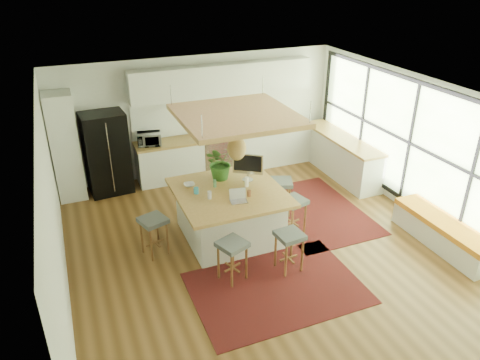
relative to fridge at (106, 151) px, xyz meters
name	(u,v)px	position (x,y,z in m)	size (l,w,h in m)	color
floor	(261,245)	(2.16, -3.15, -0.93)	(7.00, 7.00, 0.00)	#543618
ceiling	(265,97)	(2.16, -3.15, 1.78)	(7.00, 7.00, 0.00)	white
wall_back	(199,115)	(2.16, 0.35, 0.42)	(6.50, 6.50, 0.00)	silver
wall_front	(407,317)	(2.16, -6.65, 0.42)	(6.50, 6.50, 0.00)	silver
wall_left	(53,215)	(-1.09, -3.15, 0.42)	(7.00, 7.00, 0.00)	silver
wall_right	(419,149)	(5.41, -3.15, 0.42)	(7.00, 7.00, 0.00)	silver
window_wall	(418,146)	(5.38, -3.15, 0.47)	(0.10, 6.20, 2.60)	black
pantry	(65,147)	(-0.79, 0.03, 0.20)	(0.55, 0.60, 2.25)	silver
back_counter_base	(227,153)	(2.71, 0.03, -0.49)	(4.20, 0.60, 0.88)	silver
back_counter_top	(226,135)	(2.71, 0.03, -0.03)	(4.24, 0.64, 0.05)	olive
backsplash	(222,112)	(2.71, 0.33, 0.43)	(4.20, 0.02, 0.80)	white
upper_cabinets	(223,80)	(2.71, 0.17, 1.22)	(4.20, 0.34, 0.70)	silver
range	(217,152)	(2.46, 0.03, -0.43)	(0.76, 0.62, 1.00)	#A5A5AA
right_counter_base	(340,156)	(5.09, -1.15, -0.49)	(0.60, 2.50, 0.88)	silver
right_counter_top	(342,138)	(5.09, -1.15, -0.03)	(0.64, 2.54, 0.05)	olive
window_bench	(442,233)	(5.11, -4.35, -0.68)	(0.52, 2.00, 0.50)	silver
ceiling_panel	(237,131)	(1.86, -2.75, 1.12)	(1.86, 1.86, 0.80)	olive
rug_near	(277,288)	(1.90, -4.31, -0.92)	(2.60, 1.80, 0.01)	black
rug_right	(314,211)	(3.64, -2.47, -0.92)	(1.80, 2.60, 0.01)	black
fridge	(106,151)	(0.00, 0.00, 0.00)	(0.88, 0.69, 1.76)	black
island	(229,214)	(1.75, -2.65, -0.46)	(1.85, 1.85, 0.93)	olive
stool_near_left	(232,260)	(1.35, -3.83, -0.57)	(0.41, 0.41, 0.69)	#474E4E
stool_near_right	(289,251)	(2.29, -3.94, -0.57)	(0.41, 0.41, 0.69)	#474E4E
stool_right_front	(293,216)	(2.87, -2.99, -0.57)	(0.42, 0.42, 0.70)	#474E4E
stool_right_back	(280,197)	(2.98, -2.26, -0.57)	(0.43, 0.43, 0.72)	#474E4E
stool_left_side	(154,236)	(0.38, -2.69, -0.57)	(0.41, 0.41, 0.70)	#474E4E
laptop	(239,195)	(1.76, -3.09, 0.12)	(0.29, 0.30, 0.21)	#A5A5AA
monitor	(248,167)	(2.22, -2.39, 0.26)	(0.57, 0.20, 0.53)	#A5A5AA
microwave	(149,138)	(0.92, 0.01, 0.17)	(0.50, 0.28, 0.34)	#A5A5AA
island_plant	(221,165)	(1.80, -2.13, 0.26)	(0.59, 0.66, 0.52)	#1E4C19
island_bowl	(189,185)	(1.16, -2.22, 0.03)	(0.19, 0.19, 0.05)	white
island_bottle_0	(197,189)	(1.20, -2.55, 0.10)	(0.07, 0.07, 0.19)	teal
island_bottle_1	(210,194)	(1.35, -2.80, 0.10)	(0.07, 0.07, 0.19)	silver
island_bottle_2	(249,191)	(2.00, -2.95, 0.10)	(0.07, 0.07, 0.19)	brown
island_bottle_3	(246,181)	(2.10, -2.60, 0.10)	(0.07, 0.07, 0.19)	white
island_bottle_4	(213,182)	(1.55, -2.40, 0.10)	(0.07, 0.07, 0.19)	#52885F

